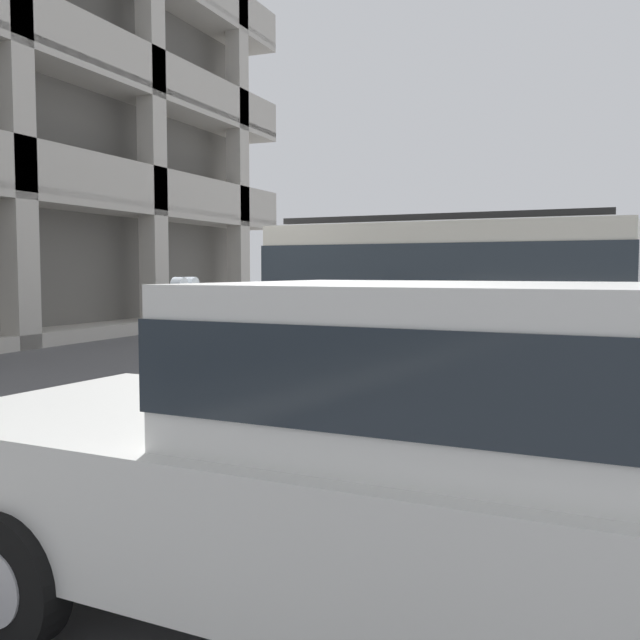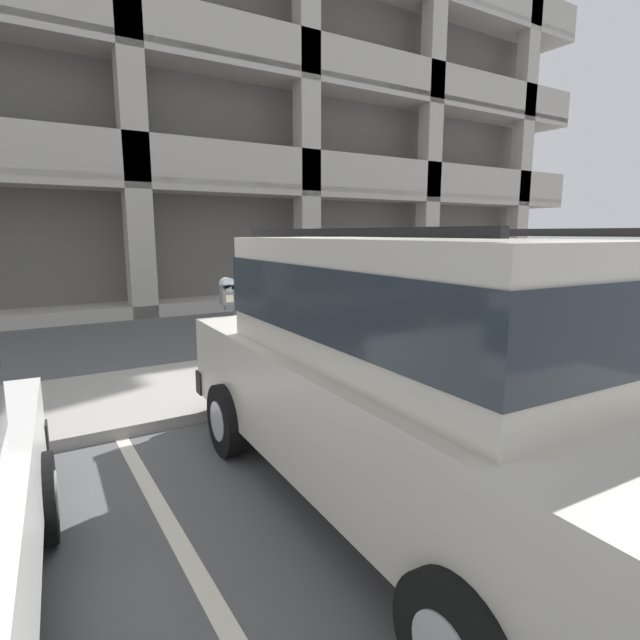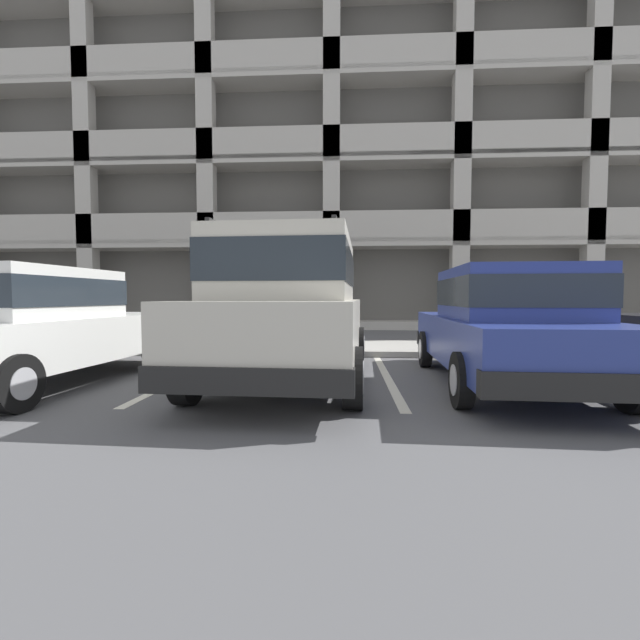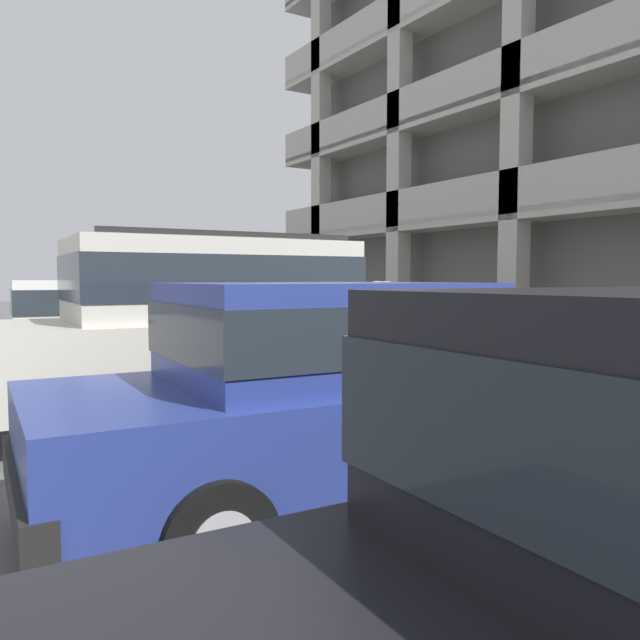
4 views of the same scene
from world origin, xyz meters
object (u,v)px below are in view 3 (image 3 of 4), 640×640
at_px(dark_hatchback, 506,324).
at_px(parking_meter_near, 292,297).
at_px(red_sedan, 38,324).
at_px(parking_meter_far, 4,293).
at_px(parking_garage, 335,132).
at_px(silver_suv, 291,303).
at_px(fire_hydrant, 116,331).

relative_size(dark_hatchback, parking_meter_near, 3.23).
bearing_deg(parking_meter_near, red_sedan, -134.57).
distance_m(parking_meter_far, parking_garage, 16.02).
bearing_deg(silver_suv, parking_meter_near, 99.58).
xyz_separation_m(dark_hatchback, fire_hydrant, (-6.93, 2.99, -0.36)).
bearing_deg(red_sedan, silver_suv, 13.06).
xyz_separation_m(silver_suv, parking_meter_near, (-0.31, 2.53, 0.08)).
distance_m(parking_meter_far, fire_hydrant, 2.35).
relative_size(silver_suv, parking_garage, 0.15).
height_order(silver_suv, parking_meter_near, silver_suv).
height_order(silver_suv, parking_meter_far, silver_suv).
height_order(red_sedan, parking_meter_far, parking_meter_far).
bearing_deg(parking_garage, parking_meter_near, -92.53).
relative_size(dark_hatchback, parking_garage, 0.14).
bearing_deg(dark_hatchback, parking_meter_near, 142.25).
bearing_deg(fire_hydrant, parking_garage, 70.36).
bearing_deg(parking_meter_near, parking_meter_far, -179.72).
relative_size(silver_suv, fire_hydrant, 6.95).
distance_m(dark_hatchback, parking_garage, 17.37).
height_order(silver_suv, dark_hatchback, silver_suv).
height_order(red_sedan, parking_meter_near, red_sedan).
relative_size(parking_meter_near, parking_meter_far, 0.91).
bearing_deg(fire_hydrant, red_sedan, -76.87).
bearing_deg(parking_garage, dark_hatchback, -80.15).
relative_size(silver_suv, dark_hatchback, 1.07).
distance_m(silver_suv, parking_garage, 16.90).
bearing_deg(parking_meter_near, dark_hatchback, -40.38).
xyz_separation_m(dark_hatchback, parking_meter_far, (-9.12, 2.66, 0.45)).
bearing_deg(fire_hydrant, silver_suv, -34.71).
xyz_separation_m(red_sedan, parking_meter_far, (-2.97, 3.01, 0.45)).
bearing_deg(parking_meter_near, parking_garage, 87.47).
distance_m(red_sedan, dark_hatchback, 6.16).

